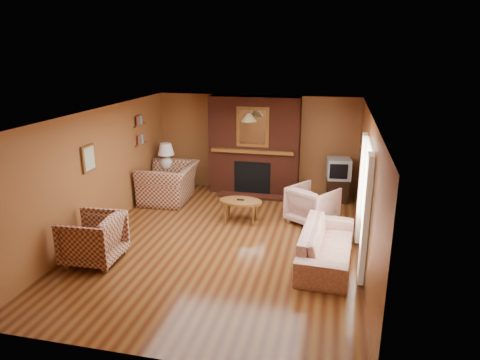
% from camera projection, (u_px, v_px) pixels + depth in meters
% --- Properties ---
extents(floor, '(6.50, 6.50, 0.00)m').
position_uv_depth(floor, '(224.00, 242.00, 8.04)').
color(floor, '#49210F').
rests_on(floor, ground).
extents(ceiling, '(6.50, 6.50, 0.00)m').
position_uv_depth(ceiling, '(222.00, 114.00, 7.33)').
color(ceiling, white).
rests_on(ceiling, wall_back).
extents(wall_back, '(6.50, 0.00, 6.50)m').
position_uv_depth(wall_back, '(256.00, 143.00, 10.72)').
color(wall_back, brown).
rests_on(wall_back, floor).
extents(wall_front, '(6.50, 0.00, 6.50)m').
position_uv_depth(wall_front, '(146.00, 267.00, 4.66)').
color(wall_front, brown).
rests_on(wall_front, floor).
extents(wall_left, '(0.00, 6.50, 6.50)m').
position_uv_depth(wall_left, '(97.00, 172.00, 8.22)').
color(wall_left, brown).
rests_on(wall_left, floor).
extents(wall_right, '(0.00, 6.50, 6.50)m').
position_uv_depth(wall_right, '(367.00, 190.00, 7.16)').
color(wall_right, brown).
rests_on(wall_right, floor).
extents(fireplace, '(2.20, 0.82, 2.40)m').
position_uv_depth(fireplace, '(254.00, 146.00, 10.48)').
color(fireplace, '#4F1D11').
rests_on(fireplace, floor).
extents(window_right, '(0.10, 1.85, 2.00)m').
position_uv_depth(window_right, '(364.00, 198.00, 7.00)').
color(window_right, beige).
rests_on(window_right, wall_right).
extents(bookshelf, '(0.09, 0.55, 0.71)m').
position_uv_depth(bookshelf, '(142.00, 131.00, 9.84)').
color(bookshelf, brown).
rests_on(bookshelf, wall_left).
extents(botanical_print, '(0.05, 0.40, 0.50)m').
position_uv_depth(botanical_print, '(88.00, 158.00, 7.83)').
color(botanical_print, brown).
rests_on(botanical_print, wall_left).
extents(pendant_light, '(0.36, 0.36, 0.48)m').
position_uv_depth(pendant_light, '(249.00, 117.00, 9.60)').
color(pendant_light, black).
rests_on(pendant_light, ceiling).
extents(plaid_loveseat, '(1.24, 1.40, 0.88)m').
position_uv_depth(plaid_loveseat, '(169.00, 183.00, 10.11)').
color(plaid_loveseat, maroon).
rests_on(plaid_loveseat, floor).
extents(plaid_armchair, '(0.94, 0.92, 0.83)m').
position_uv_depth(plaid_armchair, '(93.00, 238.00, 7.20)').
color(plaid_armchair, maroon).
rests_on(plaid_armchair, floor).
extents(floral_sofa, '(0.95, 2.14, 0.61)m').
position_uv_depth(floral_sofa, '(327.00, 244.00, 7.22)').
color(floral_sofa, beige).
rests_on(floral_sofa, floor).
extents(floral_armchair, '(1.18, 1.19, 0.79)m').
position_uv_depth(floral_armchair, '(312.00, 205.00, 8.82)').
color(floral_armchair, beige).
rests_on(floral_armchair, floor).
extents(coffee_table, '(0.89, 0.55, 0.49)m').
position_uv_depth(coffee_table, '(241.00, 203.00, 8.86)').
color(coffee_table, brown).
rests_on(coffee_table, floor).
extents(side_table, '(0.48, 0.48, 0.60)m').
position_uv_depth(side_table, '(167.00, 181.00, 10.68)').
color(side_table, brown).
rests_on(side_table, floor).
extents(table_lamp, '(0.40, 0.40, 0.67)m').
position_uv_depth(table_lamp, '(166.00, 155.00, 10.48)').
color(table_lamp, silver).
rests_on(table_lamp, side_table).
extents(tv_stand, '(0.53, 0.49, 0.55)m').
position_uv_depth(tv_stand, '(337.00, 190.00, 10.14)').
color(tv_stand, black).
rests_on(tv_stand, floor).
extents(crt_tv, '(0.58, 0.58, 0.49)m').
position_uv_depth(crt_tv, '(339.00, 169.00, 9.98)').
color(crt_tv, '#A0A2A7').
rests_on(crt_tv, tv_stand).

